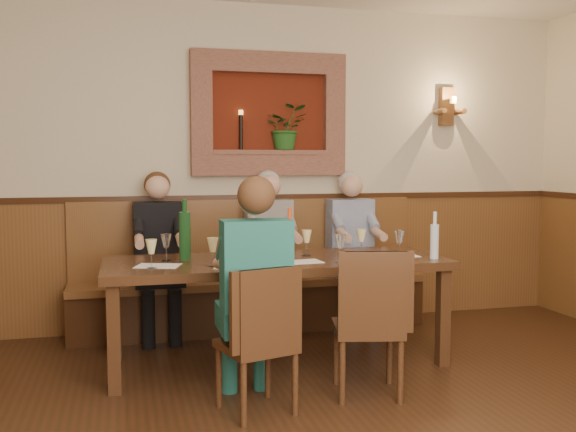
{
  "coord_description": "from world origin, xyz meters",
  "views": [
    {
      "loc": [
        -1.05,
        -2.54,
        1.44
      ],
      "look_at": [
        0.1,
        1.9,
        1.05
      ],
      "focal_mm": 40.0,
      "sensor_mm": 36.0,
      "label": 1
    }
  ],
  "objects_px": {
    "chair_near_left": "(258,370)",
    "chair_near_right": "(368,352)",
    "wine_bottle_green_b": "(185,235)",
    "person_bench_mid": "(271,266)",
    "person_bench_right": "(353,263)",
    "dining_table": "(276,269)",
    "spittoon_bucket": "(275,240)",
    "wine_bottle_green_a": "(290,239)",
    "water_bottle": "(434,240)",
    "person_chair_front": "(253,313)",
    "person_bench_left": "(159,271)",
    "bench": "(251,291)"
  },
  "relations": [
    {
      "from": "chair_near_left",
      "to": "chair_near_right",
      "type": "distance_m",
      "value": 0.72
    },
    {
      "from": "chair_near_left",
      "to": "wine_bottle_green_b",
      "type": "bearing_deg",
      "value": 92.07
    },
    {
      "from": "person_bench_mid",
      "to": "person_bench_right",
      "type": "xyz_separation_m",
      "value": [
        0.74,
        0.0,
        -0.0
      ]
    },
    {
      "from": "dining_table",
      "to": "spittoon_bucket",
      "type": "distance_m",
      "value": 0.23
    },
    {
      "from": "person_bench_right",
      "to": "wine_bottle_green_b",
      "type": "height_order",
      "value": "person_bench_right"
    },
    {
      "from": "wine_bottle_green_a",
      "to": "wine_bottle_green_b",
      "type": "relative_size",
      "value": 0.86
    },
    {
      "from": "person_bench_right",
      "to": "wine_bottle_green_a",
      "type": "bearing_deg",
      "value": -131.08
    },
    {
      "from": "person_bench_right",
      "to": "person_bench_mid",
      "type": "bearing_deg",
      "value": -179.98
    },
    {
      "from": "chair_near_right",
      "to": "person_bench_right",
      "type": "relative_size",
      "value": 0.68
    },
    {
      "from": "chair_near_right",
      "to": "wine_bottle_green_a",
      "type": "xyz_separation_m",
      "value": [
        -0.32,
        0.67,
        0.63
      ]
    },
    {
      "from": "person_bench_right",
      "to": "water_bottle",
      "type": "bearing_deg",
      "value": -79.73
    },
    {
      "from": "spittoon_bucket",
      "to": "wine_bottle_green_b",
      "type": "bearing_deg",
      "value": 163.93
    },
    {
      "from": "person_chair_front",
      "to": "wine_bottle_green_b",
      "type": "bearing_deg",
      "value": 109.48
    },
    {
      "from": "person_bench_right",
      "to": "spittoon_bucket",
      "type": "bearing_deg",
      "value": -134.91
    },
    {
      "from": "chair_near_right",
      "to": "person_bench_left",
      "type": "relative_size",
      "value": 0.68
    },
    {
      "from": "person_bench_mid",
      "to": "wine_bottle_green_a",
      "type": "bearing_deg",
      "value": -94.87
    },
    {
      "from": "chair_near_left",
      "to": "water_bottle",
      "type": "height_order",
      "value": "water_bottle"
    },
    {
      "from": "person_bench_right",
      "to": "spittoon_bucket",
      "type": "height_order",
      "value": "person_bench_right"
    },
    {
      "from": "person_bench_mid",
      "to": "person_bench_right",
      "type": "height_order",
      "value": "person_bench_mid"
    },
    {
      "from": "chair_near_right",
      "to": "person_chair_front",
      "type": "xyz_separation_m",
      "value": [
        -0.72,
        -0.01,
        0.29
      ]
    },
    {
      "from": "person_bench_right",
      "to": "person_bench_left",
      "type": "bearing_deg",
      "value": -180.0
    },
    {
      "from": "dining_table",
      "to": "spittoon_bucket",
      "type": "xyz_separation_m",
      "value": [
        -0.02,
        -0.08,
        0.22
      ]
    },
    {
      "from": "chair_near_left",
      "to": "wine_bottle_green_b",
      "type": "distance_m",
      "value": 1.23
    },
    {
      "from": "person_bench_left",
      "to": "wine_bottle_green_b",
      "type": "distance_m",
      "value": 0.84
    },
    {
      "from": "chair_near_right",
      "to": "person_bench_mid",
      "type": "height_order",
      "value": "person_bench_mid"
    },
    {
      "from": "bench",
      "to": "wine_bottle_green_a",
      "type": "distance_m",
      "value": 1.19
    },
    {
      "from": "chair_near_right",
      "to": "person_bench_mid",
      "type": "relative_size",
      "value": 0.67
    },
    {
      "from": "water_bottle",
      "to": "spittoon_bucket",
      "type": "bearing_deg",
      "value": 170.27
    },
    {
      "from": "bench",
      "to": "spittoon_bucket",
      "type": "xyz_separation_m",
      "value": [
        -0.02,
        -1.02,
        0.57
      ]
    },
    {
      "from": "wine_bottle_green_a",
      "to": "chair_near_right",
      "type": "bearing_deg",
      "value": -64.29
    },
    {
      "from": "person_bench_left",
      "to": "person_chair_front",
      "type": "relative_size",
      "value": 1.0
    },
    {
      "from": "person_bench_left",
      "to": "bench",
      "type": "bearing_deg",
      "value": 7.62
    },
    {
      "from": "dining_table",
      "to": "chair_near_left",
      "type": "height_order",
      "value": "chair_near_left"
    },
    {
      "from": "dining_table",
      "to": "chair_near_right",
      "type": "distance_m",
      "value": 0.96
    },
    {
      "from": "bench",
      "to": "person_bench_mid",
      "type": "distance_m",
      "value": 0.3
    },
    {
      "from": "person_bench_mid",
      "to": "water_bottle",
      "type": "bearing_deg",
      "value": -49.76
    },
    {
      "from": "person_bench_mid",
      "to": "spittoon_bucket",
      "type": "height_order",
      "value": "person_bench_mid"
    },
    {
      "from": "bench",
      "to": "chair_near_right",
      "type": "xyz_separation_m",
      "value": [
        0.4,
        -1.71,
        -0.06
      ]
    },
    {
      "from": "dining_table",
      "to": "wine_bottle_green_a",
      "type": "relative_size",
      "value": 6.48
    },
    {
      "from": "person_bench_right",
      "to": "person_chair_front",
      "type": "distance_m",
      "value": 2.02
    },
    {
      "from": "person_chair_front",
      "to": "spittoon_bucket",
      "type": "distance_m",
      "value": 0.83
    },
    {
      "from": "person_bench_left",
      "to": "chair_near_left",
      "type": "bearing_deg",
      "value": -75.14
    },
    {
      "from": "wine_bottle_green_a",
      "to": "wine_bottle_green_b",
      "type": "distance_m",
      "value": 0.73
    },
    {
      "from": "bench",
      "to": "person_bench_left",
      "type": "relative_size",
      "value": 2.21
    },
    {
      "from": "chair_near_left",
      "to": "wine_bottle_green_b",
      "type": "relative_size",
      "value": 2.01
    },
    {
      "from": "dining_table",
      "to": "chair_near_right",
      "type": "bearing_deg",
      "value": -62.77
    },
    {
      "from": "dining_table",
      "to": "chair_near_left",
      "type": "relative_size",
      "value": 2.79
    },
    {
      "from": "person_bench_mid",
      "to": "wine_bottle_green_a",
      "type": "distance_m",
      "value": 1.0
    },
    {
      "from": "person_chair_front",
      "to": "chair_near_left",
      "type": "bearing_deg",
      "value": -87.11
    },
    {
      "from": "chair_near_left",
      "to": "person_chair_front",
      "type": "xyz_separation_m",
      "value": [
        -0.0,
        0.1,
        0.31
      ]
    }
  ]
}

